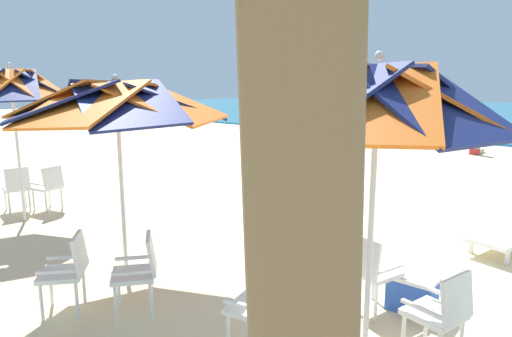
# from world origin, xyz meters

# --- Properties ---
(ground_plane) EXTENTS (80.00, 80.00, 0.00)m
(ground_plane) POSITION_xyz_m (0.00, 0.00, 0.00)
(ground_plane) COLOR beige
(beach_umbrella_0) EXTENTS (2.24, 2.24, 2.71)m
(beach_umbrella_0) POSITION_xyz_m (0.35, -2.81, 2.31)
(beach_umbrella_0) COLOR silver
(beach_umbrella_0) RESTS_ON ground
(plastic_chair_0) EXTENTS (0.54, 0.52, 0.87)m
(plastic_chair_0) POSITION_xyz_m (-0.41, -3.38, 0.50)
(plastic_chair_0) COLOR white
(plastic_chair_0) RESTS_ON ground
(plastic_chair_1) EXTENTS (0.55, 0.57, 0.87)m
(plastic_chair_1) POSITION_xyz_m (0.03, -2.03, 0.50)
(plastic_chair_1) COLOR white
(plastic_chair_1) RESTS_ON ground
(plastic_chair_2) EXTENTS (0.56, 0.54, 0.87)m
(plastic_chair_2) POSITION_xyz_m (0.90, -2.49, 0.50)
(plastic_chair_2) COLOR white
(plastic_chair_2) RESTS_ON ground
(beach_umbrella_1) EXTENTS (2.65, 2.65, 2.55)m
(beach_umbrella_1) POSITION_xyz_m (-2.75, -3.19, 2.22)
(beach_umbrella_1) COLOR silver
(beach_umbrella_1) RESTS_ON ground
(plastic_chair_3) EXTENTS (0.63, 0.63, 0.87)m
(plastic_chair_3) POSITION_xyz_m (-2.50, -4.08, 0.50)
(plastic_chair_3) COLOR white
(plastic_chair_3) RESTS_ON ground
(plastic_chair_4) EXTENTS (0.63, 0.63, 0.87)m
(plastic_chair_4) POSITION_xyz_m (-1.89, -3.61, 0.50)
(plastic_chair_4) COLOR white
(plastic_chair_4) RESTS_ON ground
(beach_umbrella_2) EXTENTS (1.99, 1.99, 2.77)m
(beach_umbrella_2) POSITION_xyz_m (-6.20, -2.92, 2.37)
(beach_umbrella_2) COLOR silver
(beach_umbrella_2) RESTS_ON ground
(plastic_chair_5) EXTENTS (0.55, 0.52, 0.87)m
(plastic_chair_5) POSITION_xyz_m (-6.51, -2.28, 0.50)
(plastic_chair_5) COLOR white
(plastic_chair_5) RESTS_ON ground
(plastic_chair_6) EXTENTS (0.55, 0.52, 0.87)m
(plastic_chair_6) POSITION_xyz_m (-6.91, -2.71, 0.50)
(plastic_chair_6) COLOR white
(plastic_chair_6) RESTS_ON ground
(cooler_box) EXTENTS (0.50, 0.34, 0.40)m
(cooler_box) POSITION_xyz_m (0.38, -1.72, 0.20)
(cooler_box) COLOR blue
(cooler_box) RESTS_ON ground
(beachgoer_seated) EXTENTS (0.30, 0.93, 0.92)m
(beachgoer_seated) POSITION_xyz_m (-1.91, 10.29, 0.29)
(beachgoer_seated) COLOR red
(beachgoer_seated) RESTS_ON ground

